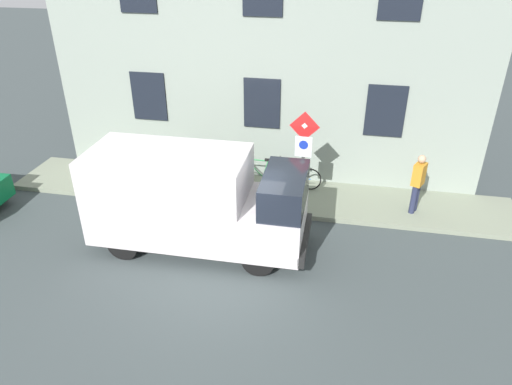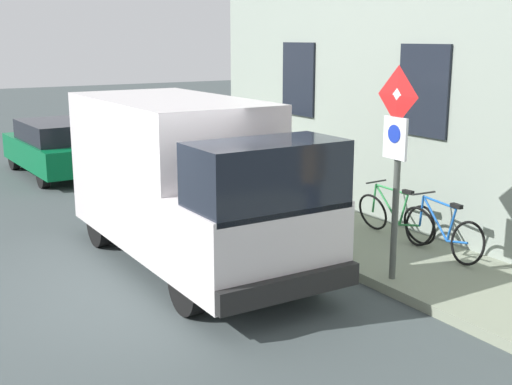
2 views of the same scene
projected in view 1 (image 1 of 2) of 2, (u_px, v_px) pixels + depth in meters
ground_plane at (223, 273)px, 11.00m from camera, size 80.00×80.00×0.00m
sidewalk_slab at (255, 194)px, 14.22m from camera, size 2.17×15.00×0.14m
building_facade at (265, 51)px, 13.56m from camera, size 0.75×13.00×8.00m
sign_post_stacked at (303, 149)px, 12.28m from camera, size 0.16×0.56×2.80m
delivery_van at (194, 199)px, 11.38m from camera, size 2.03×5.34×2.50m
bicycle_blue at (293, 176)px, 14.28m from camera, size 0.46×1.72×0.89m
bicycle_green at (260, 173)px, 14.46m from camera, size 0.46×1.72×0.89m
pedestrian at (418, 182)px, 12.73m from camera, size 0.47×0.41×1.72m
litter_bin at (227, 188)px, 13.45m from camera, size 0.44×0.44×0.90m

